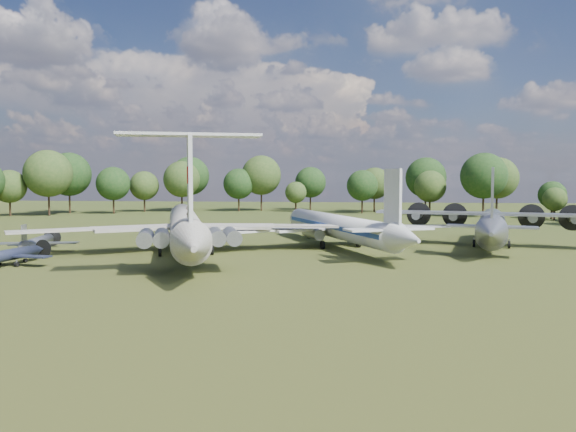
# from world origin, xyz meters

# --- Properties ---
(ground) EXTENTS (300.00, 300.00, 0.00)m
(ground) POSITION_xyz_m (0.00, 0.00, 0.00)
(ground) COLOR #274216
(ground) RESTS_ON ground
(il62_airliner) EXTENTS (58.15, 66.43, 5.48)m
(il62_airliner) POSITION_xyz_m (-3.67, -0.03, 2.74)
(il62_airliner) COLOR silver
(il62_airliner) RESTS_ON ground
(tu104_jet) EXTENTS (50.03, 55.85, 4.58)m
(tu104_jet) POSITION_xyz_m (15.83, 8.42, 2.29)
(tu104_jet) COLOR silver
(tu104_jet) RESTS_ON ground
(an12_transport) EXTENTS (40.63, 43.43, 4.81)m
(an12_transport) POSITION_xyz_m (37.52, 11.27, 2.41)
(an12_transport) COLOR #96999D
(an12_transport) RESTS_ON ground
(small_prop_west) EXTENTS (11.22, 14.12, 1.89)m
(small_prop_west) POSITION_xyz_m (-20.27, -12.18, 0.95)
(small_prop_west) COLOR black
(small_prop_west) RESTS_ON ground
(small_prop_northwest) EXTENTS (12.71, 15.60, 2.03)m
(small_prop_northwest) POSITION_xyz_m (-23.26, -1.31, 1.02)
(small_prop_northwest) COLOR gray
(small_prop_northwest) RESTS_ON ground
(person_on_il62) EXTENTS (0.81, 0.75, 1.85)m
(person_on_il62) POSITION_xyz_m (1.07, -14.62, 6.41)
(person_on_il62) COLOR #99704E
(person_on_il62) RESTS_ON il62_airliner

